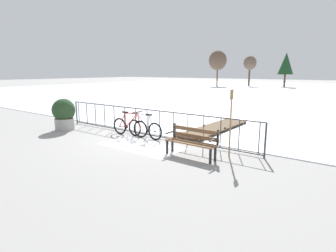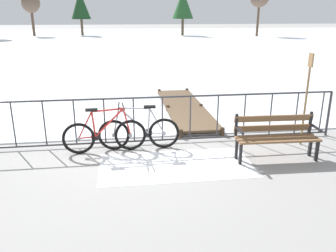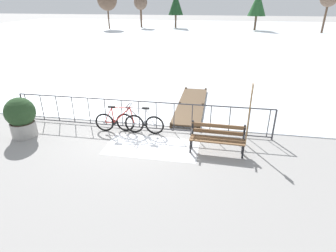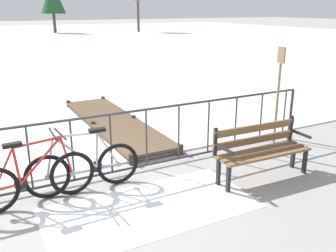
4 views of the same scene
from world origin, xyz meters
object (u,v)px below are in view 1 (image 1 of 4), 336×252
object	(u,v)px
bicycle_second	(130,127)
park_bench	(192,140)
bicycle_near_railing	(145,129)
planter_with_shrub	(64,114)
oar_upright	(231,119)

from	to	relation	value
bicycle_second	park_bench	size ratio (longest dim) A/B	1.06
bicycle_near_railing	planter_with_shrub	xyz separation A→B (m)	(-3.76, -0.94, 0.33)
planter_with_shrub	bicycle_near_railing	bearing A→B (deg)	14.10
bicycle_near_railing	oar_upright	world-z (taller)	oar_upright
planter_with_shrub	bicycle_second	bearing A→B (deg)	16.05
bicycle_second	bicycle_near_railing	bearing A→B (deg)	5.48
park_bench	oar_upright	distance (m)	1.26
bicycle_near_railing	planter_with_shrub	world-z (taller)	planter_with_shrub
oar_upright	park_bench	bearing A→B (deg)	-145.15
bicycle_second	oar_upright	distance (m)	4.31
park_bench	planter_with_shrub	size ratio (longest dim) A/B	1.20
planter_with_shrub	park_bench	bearing A→B (deg)	0.86
bicycle_second	oar_upright	world-z (taller)	oar_upright
bicycle_second	planter_with_shrub	xyz separation A→B (m)	(-3.04, -0.88, 0.33)
park_bench	planter_with_shrub	distance (m)	6.38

